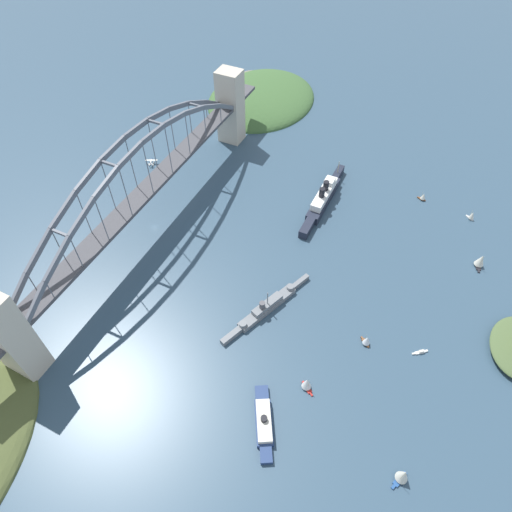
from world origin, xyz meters
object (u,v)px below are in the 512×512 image
seaplane_taxiing_near_bridge (151,162)px  small_boat_3 (367,340)px  small_boat_0 (481,260)px  small_boat_5 (420,352)px  harbor_arch_bridge (146,191)px  small_boat_4 (403,475)px  naval_cruiser (267,307)px  small_boat_1 (472,215)px  ocean_liner (323,197)px  small_boat_2 (423,196)px  harbor_ferry_steamer (264,422)px  small_boat_6 (307,383)px

seaplane_taxiing_near_bridge → small_boat_3: (85.79, 204.53, 1.74)m
seaplane_taxiing_near_bridge → small_boat_0: bearing=90.6°
small_boat_5 → harbor_arch_bridge: bearing=-95.7°
small_boat_4 → small_boat_5: size_ratio=1.55×
naval_cruiser → small_boat_5: (-11.05, 89.98, -2.02)m
naval_cruiser → small_boat_1: bearing=143.5°
seaplane_taxiing_near_bridge → small_boat_5: 246.51m
ocean_liner → small_boat_3: 119.53m
ocean_liner → small_boat_3: bearing=31.7°
small_boat_2 → small_boat_1: bearing=80.7°
ocean_liner → naval_cruiser: bearing=1.2°
small_boat_0 → small_boat_5: 83.43m
small_boat_1 → harbor_ferry_steamer: bearing=-20.1°
small_boat_0 → small_boat_5: small_boat_0 is taller
ocean_liner → small_boat_1: (-29.74, 101.83, -1.81)m
small_boat_0 → harbor_ferry_steamer: bearing=-28.3°
harbor_arch_bridge → small_boat_3: (26.62, 161.95, -28.96)m
small_boat_3 → small_boat_5: (-7.70, 29.28, -3.01)m
small_boat_5 → small_boat_6: (46.78, -50.29, 3.98)m
small_boat_4 → small_boat_1: bearing=178.8°
ocean_liner → seaplane_taxiing_near_bridge: size_ratio=8.51×
small_boat_0 → small_boat_5: size_ratio=1.36×
harbor_ferry_steamer → small_boat_0: small_boat_0 is taller
ocean_liner → small_boat_6: bearing=16.6°
seaplane_taxiing_near_bridge → small_boat_2: (-51.44, 207.84, 1.23)m
small_boat_1 → small_boat_0: bearing=14.3°
small_boat_5 → small_boat_6: bearing=-47.1°
small_boat_5 → small_boat_3: bearing=-75.3°
naval_cruiser → ocean_liner: bearing=-178.8°
small_boat_2 → harbor_ferry_steamer: bearing=-10.2°
harbor_arch_bridge → small_boat_4: harbor_arch_bridge is taller
ocean_liner → small_boat_2: 75.17m
ocean_liner → naval_cruiser: ocean_liner is taller
small_boat_4 → small_boat_0: bearing=174.3°
small_boat_6 → small_boat_0: bearing=150.9°
small_boat_3 → small_boat_4: small_boat_4 is taller
harbor_ferry_steamer → small_boat_2: (-203.49, 36.59, 0.72)m
ocean_liner → naval_cruiser: (105.00, 2.17, -2.62)m
ocean_liner → small_boat_0: (13.23, 112.77, -0.33)m
small_boat_4 → naval_cruiser: bearing=-121.6°
small_boat_0 → ocean_liner: bearing=-96.7°
small_boat_2 → small_boat_5: 132.13m
small_boat_2 → naval_cruiser: bearing=-24.5°
naval_cruiser → small_boat_1: 167.60m
small_boat_1 → small_boat_2: small_boat_1 is taller
seaplane_taxiing_near_bridge → small_boat_4: (148.01, 239.48, 3.78)m
harbor_arch_bridge → small_boat_0: harbor_arch_bridge is taller
ocean_liner → small_boat_3: size_ratio=10.46×
harbor_arch_bridge → ocean_liner: harbor_arch_bridge is taller
small_boat_0 → seaplane_taxiing_near_bridge: bearing=-89.4°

